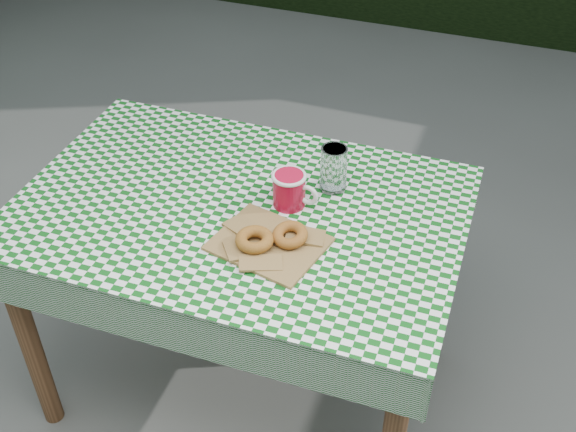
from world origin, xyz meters
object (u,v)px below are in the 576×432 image
object	(u,v)px
paper_bag	(269,243)
drinking_glass	(333,169)
table	(244,303)
coffee_mug	(289,190)

from	to	relation	value
paper_bag	drinking_glass	xyz separation A→B (m)	(0.08, 0.29, 0.06)
table	drinking_glass	size ratio (longest dim) A/B	8.98
coffee_mug	table	bearing A→B (deg)	-150.23
table	paper_bag	size ratio (longest dim) A/B	4.44
table	coffee_mug	xyz separation A→B (m)	(0.13, 0.06, 0.43)
table	paper_bag	bearing A→B (deg)	-42.65
paper_bag	coffee_mug	size ratio (longest dim) A/B	1.53
coffee_mug	drinking_glass	world-z (taller)	drinking_glass
paper_bag	drinking_glass	size ratio (longest dim) A/B	2.02
table	drinking_glass	bearing A→B (deg)	37.31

